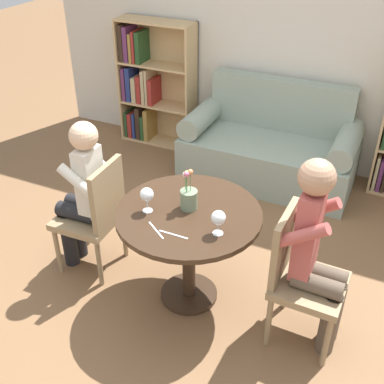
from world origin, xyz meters
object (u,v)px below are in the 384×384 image
Objects in this scene: person_left at (82,194)px; wine_glass_left at (147,195)px; bookshelf_left at (149,85)px; person_right at (318,254)px; chair_right at (299,273)px; couch at (270,149)px; flower_vase at (189,197)px; chair_left at (96,213)px; wine_glass_right at (218,218)px.

person_left reaches higher than wine_glass_left.
wine_glass_left is at bearing -60.79° from bookshelf_left.
person_right is (2.29, -2.11, 0.04)m from bookshelf_left.
wine_glass_left is at bearing 78.11° from person_left.
couch is at bearing 23.18° from chair_right.
flower_vase reaches higher than chair_right.
chair_right is 0.20m from person_right.
wine_glass_right is (0.99, -0.13, 0.34)m from chair_left.
chair_right is (0.74, -1.84, 0.18)m from couch.
person_left is 0.64m from wine_glass_left.
chair_left is 0.62m from wine_glass_left.
flower_vase is (0.22, 0.14, -0.03)m from wine_glass_left.
couch is at bearing 153.42° from person_left.
person_right is at bearing 87.30° from chair_left.
person_right is 4.51× the size of flower_vase.
chair_right reaches higher than wine_glass_right.
chair_right is 0.82m from flower_vase.
wine_glass_left is 1.05× the size of wine_glass_right.
couch is 1.80× the size of chair_right.
person_left reaches higher than wine_glass_right.
person_right reaches higher than wine_glass_right.
person_left reaches higher than flower_vase.
chair_right is 0.61m from wine_glass_right.
chair_left is at bearing 91.43° from person_left.
person_left reaches higher than chair_right.
bookshelf_left is 1.11× the size of person_left.
chair_right is (2.21, -2.10, -0.14)m from bookshelf_left.
wine_glass_left reaches higher than wine_glass_right.
wine_glass_left is at bearing 96.91° from chair_right.
wine_glass_right is at bearing -82.66° from couch.
chair_left is 3.18× the size of flower_vase.
chair_left is 0.79m from flower_vase.
bookshelf_left reaches higher than person_right.
person_left is 0.83m from flower_vase.
couch is at bearing 97.34° from wine_glass_right.
couch is at bearing 82.91° from wine_glass_left.
flower_vase is at bearing 90.63° from person_left.
wine_glass_left is at bearing -147.49° from flower_vase.
chair_left is at bearing 167.91° from wine_glass_left.
couch is 1.22× the size of bookshelf_left.
person_right is at bearing -3.25° from flower_vase.
chair_left is (0.73, -2.09, -0.14)m from bookshelf_left.
person_right is 7.60× the size of wine_glass_left.
wine_glass_left is at bearing 96.28° from person_right.
chair_left is 1.48m from chair_right.
person_left is 7.52× the size of wine_glass_right.
wine_glass_left is (-0.24, -1.93, 0.53)m from couch.
person_left is 1.66m from person_right.
couch reaches higher than wine_glass_left.
chair_left is 0.75× the size of person_left.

